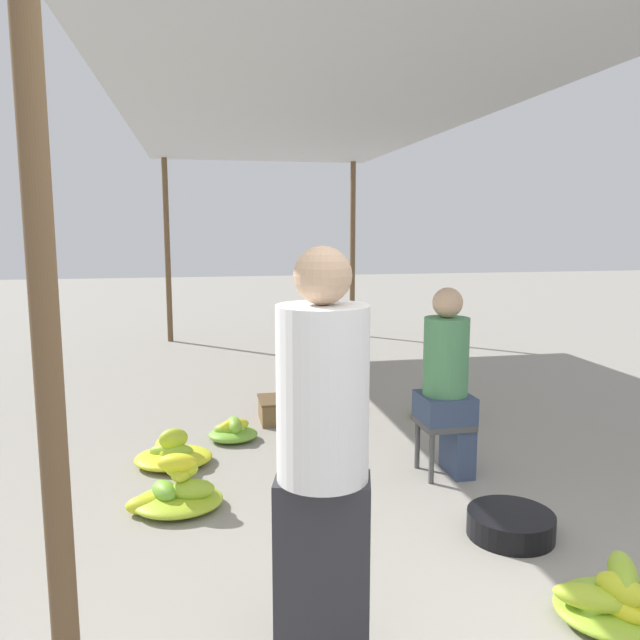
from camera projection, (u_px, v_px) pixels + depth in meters
The scene contains 15 objects.
canopy_post_front_left at pixel (47, 352), 1.75m from camera, with size 0.08×0.08×2.65m, color brown.
canopy_post_back_left at pixel (167, 251), 9.04m from camera, with size 0.08×0.08×2.65m, color brown.
canopy_post_back_right at pixel (353, 250), 9.56m from camera, with size 0.08×0.08×2.65m, color brown.
canopy_tarp at pixel (305, 112), 5.46m from camera, with size 3.17×7.91×0.04m, color #B2B2B7.
vendor_foreground at pixel (323, 456), 2.31m from camera, with size 0.42×0.42×1.61m.
stool at pixel (444, 430), 4.22m from camera, with size 0.34×0.34×0.38m.
vendor_seated at pixel (448, 380), 4.17m from camera, with size 0.35×0.34×1.28m.
basin_black at pixel (511, 524), 3.40m from camera, with size 0.47×0.47×0.13m.
banana_pile_left_0 at pixel (177, 491), 3.72m from camera, with size 0.58×0.47×0.35m.
banana_pile_left_1 at pixel (173, 456), 4.40m from camera, with size 0.54×0.64×0.27m.
banana_pile_left_2 at pixel (233, 431), 4.94m from camera, with size 0.39×0.44×0.19m.
banana_pile_right_0 at pixel (612, 602), 2.66m from camera, with size 0.58×0.47×0.27m.
banana_pile_right_1 at pixel (443, 407), 5.54m from camera, with size 0.57×0.58×0.24m.
crate_near at pixel (302, 386), 6.16m from camera, with size 0.42×0.42×0.22m.
crate_mid at pixel (282, 409), 5.42m from camera, with size 0.40×0.40×0.20m.
Camera 1 is at (-0.96, -1.54, 1.67)m, focal length 35.00 mm.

